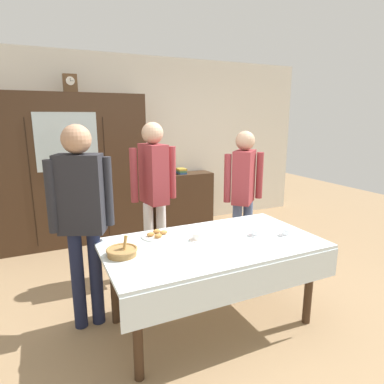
# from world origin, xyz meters

# --- Properties ---
(ground_plane) EXTENTS (12.00, 12.00, 0.00)m
(ground_plane) POSITION_xyz_m (0.00, 0.00, 0.00)
(ground_plane) COLOR #997A56
(ground_plane) RESTS_ON ground
(back_wall) EXTENTS (6.40, 0.10, 2.70)m
(back_wall) POSITION_xyz_m (0.00, 2.65, 1.35)
(back_wall) COLOR silver
(back_wall) RESTS_ON ground
(dining_table) EXTENTS (1.82, 1.01, 0.76)m
(dining_table) POSITION_xyz_m (0.00, -0.24, 0.66)
(dining_table) COLOR #3D2819
(dining_table) RESTS_ON ground
(wall_cabinet) EXTENTS (2.16, 0.46, 2.10)m
(wall_cabinet) POSITION_xyz_m (-0.90, 2.35, 1.05)
(wall_cabinet) COLOR #3D2819
(wall_cabinet) RESTS_ON ground
(mantel_clock) EXTENTS (0.18, 0.11, 0.24)m
(mantel_clock) POSITION_xyz_m (-0.78, 2.35, 2.22)
(mantel_clock) COLOR brown
(mantel_clock) RESTS_ON wall_cabinet
(bookshelf_low) EXTENTS (1.03, 0.35, 0.88)m
(bookshelf_low) POSITION_xyz_m (0.84, 2.41, 0.44)
(bookshelf_low) COLOR #3D2819
(bookshelf_low) RESTS_ON ground
(book_stack) EXTENTS (0.15, 0.21, 0.09)m
(book_stack) POSITION_xyz_m (0.84, 2.41, 0.92)
(book_stack) COLOR #2D5184
(book_stack) RESTS_ON bookshelf_low
(tea_cup_center) EXTENTS (0.13, 0.13, 0.06)m
(tea_cup_center) POSITION_xyz_m (-0.10, -0.10, 0.79)
(tea_cup_center) COLOR white
(tea_cup_center) RESTS_ON dining_table
(tea_cup_far_left) EXTENTS (0.13, 0.13, 0.06)m
(tea_cup_far_left) POSITION_xyz_m (0.42, -0.23, 0.79)
(tea_cup_far_left) COLOR white
(tea_cup_far_left) RESTS_ON dining_table
(tea_cup_front_edge) EXTENTS (0.13, 0.13, 0.06)m
(tea_cup_front_edge) POSITION_xyz_m (0.67, -0.34, 0.79)
(tea_cup_front_edge) COLOR white
(tea_cup_front_edge) RESTS_ON dining_table
(bread_basket) EXTENTS (0.24, 0.24, 0.16)m
(bread_basket) POSITION_xyz_m (-0.75, -0.15, 0.80)
(bread_basket) COLOR #9E7542
(bread_basket) RESTS_ON dining_table
(pastry_plate) EXTENTS (0.28, 0.28, 0.05)m
(pastry_plate) POSITION_xyz_m (-0.38, 0.12, 0.78)
(pastry_plate) COLOR white
(pastry_plate) RESTS_ON dining_table
(spoon_far_left) EXTENTS (0.12, 0.02, 0.01)m
(spoon_far_left) POSITION_xyz_m (-0.41, -0.56, 0.77)
(spoon_far_left) COLOR silver
(spoon_far_left) RESTS_ON dining_table
(spoon_back_edge) EXTENTS (0.12, 0.02, 0.01)m
(spoon_back_edge) POSITION_xyz_m (0.02, 0.09, 0.77)
(spoon_back_edge) COLOR silver
(spoon_back_edge) RESTS_ON dining_table
(person_near_right_end) EXTENTS (0.52, 0.39, 1.64)m
(person_near_right_end) POSITION_xyz_m (0.87, 0.64, 1.00)
(person_near_right_end) COLOR slate
(person_near_right_end) RESTS_ON ground
(person_beside_shelf) EXTENTS (0.52, 0.33, 1.74)m
(person_beside_shelf) POSITION_xyz_m (-0.98, 0.23, 1.07)
(person_beside_shelf) COLOR #191E38
(person_beside_shelf) RESTS_ON ground
(person_behind_table_right) EXTENTS (0.52, 0.38, 1.74)m
(person_behind_table_right) POSITION_xyz_m (-0.14, 0.89, 1.07)
(person_behind_table_right) COLOR silver
(person_behind_table_right) RESTS_ON ground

